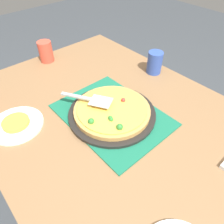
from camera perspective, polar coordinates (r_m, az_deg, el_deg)
ground_plane at (r=1.56m, az=0.00°, el=-21.17°), size 8.00×8.00×0.00m
dining_table at (r=1.02m, az=0.00°, el=-5.33°), size 1.40×1.00×0.75m
placemat at (r=0.94m, az=0.00°, el=-0.76°), size 0.48×0.36×0.01m
pizza_pan at (r=0.93m, az=0.00°, el=-0.32°), size 0.38×0.38×0.01m
pizza at (r=0.91m, az=-0.02°, el=0.53°), size 0.33×0.33×0.05m
plate_near_left at (r=0.98m, az=-24.20°, el=-3.12°), size 0.22×0.22×0.01m
served_slice_left at (r=0.97m, az=-24.42°, el=-2.59°), size 0.11×0.11×0.02m
cup_far at (r=1.20m, az=11.37°, el=12.88°), size 0.08×0.08×0.12m
cup_corner at (r=1.35m, az=-17.36°, el=15.22°), size 0.08×0.08×0.12m
pizza_server at (r=0.92m, az=-5.83°, el=3.43°), size 0.22×0.15×0.01m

